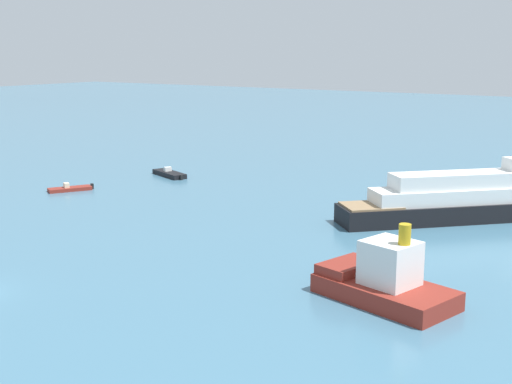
{
  "coord_description": "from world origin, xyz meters",
  "views": [
    {
      "loc": [
        36.2,
        -23.07,
        14.58
      ],
      "look_at": [
        0.94,
        30.22,
        1.2
      ],
      "focal_mm": 48.01,
      "sensor_mm": 36.0,
      "label": 1
    }
  ],
  "objects_px": {
    "tugboat": "(383,280)",
    "fishing_skiff": "(70,189)",
    "white_riverboat": "(484,198)",
    "small_motorboat": "(169,174)"
  },
  "relations": [
    {
      "from": "tugboat",
      "to": "fishing_skiff",
      "type": "xyz_separation_m",
      "value": [
        -40.2,
        11.75,
        -1.03
      ]
    },
    {
      "from": "white_riverboat",
      "to": "fishing_skiff",
      "type": "relative_size",
      "value": 4.7
    },
    {
      "from": "tugboat",
      "to": "fishing_skiff",
      "type": "distance_m",
      "value": 41.89
    },
    {
      "from": "white_riverboat",
      "to": "small_motorboat",
      "type": "bearing_deg",
      "value": 179.22
    },
    {
      "from": "small_motorboat",
      "to": "white_riverboat",
      "type": "relative_size",
      "value": 0.27
    },
    {
      "from": "small_motorboat",
      "to": "fishing_skiff",
      "type": "bearing_deg",
      "value": -104.85
    },
    {
      "from": "tugboat",
      "to": "white_riverboat",
      "type": "xyz_separation_m",
      "value": [
        -0.65,
        23.42,
        0.57
      ]
    },
    {
      "from": "tugboat",
      "to": "fishing_skiff",
      "type": "height_order",
      "value": "tugboat"
    },
    {
      "from": "tugboat",
      "to": "white_riverboat",
      "type": "height_order",
      "value": "white_riverboat"
    },
    {
      "from": "tugboat",
      "to": "white_riverboat",
      "type": "bearing_deg",
      "value": 91.6
    }
  ]
}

